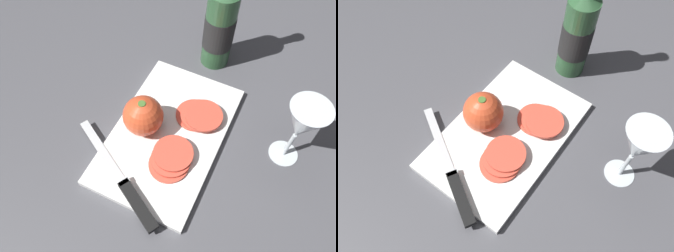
% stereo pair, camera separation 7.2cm
% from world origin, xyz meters
% --- Properties ---
extents(ground_plane, '(3.00, 3.00, 0.00)m').
position_xyz_m(ground_plane, '(0.00, 0.00, 0.00)').
color(ground_plane, '#4C4C51').
extents(cutting_board, '(0.38, 0.24, 0.02)m').
position_xyz_m(cutting_board, '(0.08, 0.03, 0.01)').
color(cutting_board, white).
rests_on(cutting_board, ground_plane).
extents(wine_bottle, '(0.08, 0.08, 0.32)m').
position_xyz_m(wine_bottle, '(-0.19, 0.04, 0.12)').
color(wine_bottle, '#2D5633').
rests_on(wine_bottle, ground_plane).
extents(wine_glass, '(0.08, 0.08, 0.18)m').
position_xyz_m(wine_glass, '(0.01, 0.28, 0.12)').
color(wine_glass, silver).
rests_on(wine_glass, ground_plane).
extents(whole_tomato, '(0.09, 0.09, 0.09)m').
position_xyz_m(whole_tomato, '(0.09, -0.03, 0.06)').
color(whole_tomato, '#DB4C28').
rests_on(whole_tomato, cutting_board).
extents(knife, '(0.17, 0.27, 0.01)m').
position_xyz_m(knife, '(0.25, 0.03, 0.02)').
color(knife, silver).
rests_on(knife, cutting_board).
extents(tomato_slice_stack_near, '(0.11, 0.09, 0.02)m').
position_xyz_m(tomato_slice_stack_near, '(0.14, 0.06, 0.02)').
color(tomato_slice_stack_near, '#DB4C38').
rests_on(tomato_slice_stack_near, cutting_board).
extents(tomato_slice_stack_far, '(0.09, 0.11, 0.02)m').
position_xyz_m(tomato_slice_stack_far, '(0.01, 0.07, 0.02)').
color(tomato_slice_stack_far, '#DB4C38').
rests_on(tomato_slice_stack_far, cutting_board).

